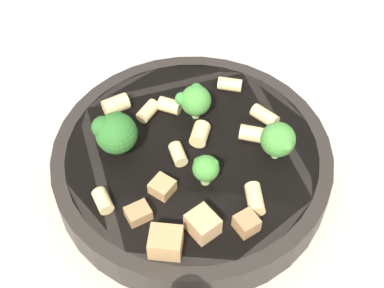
{
  "coord_description": "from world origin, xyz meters",
  "views": [
    {
      "loc": [
        0.03,
        -0.32,
        0.44
      ],
      "look_at": [
        0.0,
        0.0,
        0.05
      ],
      "focal_mm": 50.0,
      "sensor_mm": 36.0,
      "label": 1
    }
  ],
  "objects_px": {
    "broccoli_floret_3": "(193,100)",
    "rigatoni_5": "(265,116)",
    "broccoli_floret_2": "(115,131)",
    "rigatoni_3": "(103,201)",
    "chicken_chunk_3": "(246,223)",
    "rigatoni_2": "(116,105)",
    "rigatoni_7": "(255,199)",
    "broccoli_floret_0": "(279,142)",
    "rigatoni_6": "(252,134)",
    "rigatoni_9": "(170,106)",
    "rigatoni_1": "(178,154)",
    "rigatoni_0": "(230,84)",
    "rigatoni_4": "(200,134)",
    "chicken_chunk_1": "(162,187)",
    "chicken_chunk_2": "(203,224)",
    "chicken_chunk_0": "(166,242)",
    "rigatoni_8": "(148,111)",
    "broccoli_floret_1": "(206,168)",
    "chicken_chunk_4": "(138,213)",
    "pasta_bowl": "(192,160)"
  },
  "relations": [
    {
      "from": "broccoli_floret_0",
      "to": "rigatoni_4",
      "type": "height_order",
      "value": "broccoli_floret_0"
    },
    {
      "from": "chicken_chunk_2",
      "to": "chicken_chunk_3",
      "type": "height_order",
      "value": "chicken_chunk_2"
    },
    {
      "from": "rigatoni_5",
      "to": "chicken_chunk_4",
      "type": "relative_size",
      "value": 1.34
    },
    {
      "from": "rigatoni_5",
      "to": "rigatoni_9",
      "type": "height_order",
      "value": "rigatoni_9"
    },
    {
      "from": "broccoli_floret_1",
      "to": "rigatoni_8",
      "type": "bearing_deg",
      "value": 129.59
    },
    {
      "from": "rigatoni_8",
      "to": "chicken_chunk_0",
      "type": "height_order",
      "value": "chicken_chunk_0"
    },
    {
      "from": "rigatoni_4",
      "to": "chicken_chunk_2",
      "type": "xyz_separation_m",
      "value": [
        0.01,
        -0.1,
        0.0
      ]
    },
    {
      "from": "pasta_bowl",
      "to": "broccoli_floret_0",
      "type": "xyz_separation_m",
      "value": [
        0.08,
        -0.0,
        0.04
      ]
    },
    {
      "from": "chicken_chunk_2",
      "to": "rigatoni_8",
      "type": "bearing_deg",
      "value": 116.69
    },
    {
      "from": "broccoli_floret_3",
      "to": "chicken_chunk_3",
      "type": "distance_m",
      "value": 0.14
    },
    {
      "from": "broccoli_floret_2",
      "to": "chicken_chunk_3",
      "type": "distance_m",
      "value": 0.15
    },
    {
      "from": "rigatoni_9",
      "to": "chicken_chunk_0",
      "type": "relative_size",
      "value": 0.82
    },
    {
      "from": "broccoli_floret_3",
      "to": "rigatoni_5",
      "type": "height_order",
      "value": "broccoli_floret_3"
    },
    {
      "from": "rigatoni_8",
      "to": "rigatoni_9",
      "type": "xyz_separation_m",
      "value": [
        0.02,
        0.01,
        0.0
      ]
    },
    {
      "from": "broccoli_floret_2",
      "to": "chicken_chunk_0",
      "type": "height_order",
      "value": "broccoli_floret_2"
    },
    {
      "from": "broccoli_floret_1",
      "to": "rigatoni_6",
      "type": "xyz_separation_m",
      "value": [
        0.04,
        0.06,
        -0.01
      ]
    },
    {
      "from": "chicken_chunk_0",
      "to": "broccoli_floret_0",
      "type": "bearing_deg",
      "value": 48.07
    },
    {
      "from": "broccoli_floret_0",
      "to": "rigatoni_0",
      "type": "bearing_deg",
      "value": 117.84
    },
    {
      "from": "rigatoni_1",
      "to": "rigatoni_7",
      "type": "distance_m",
      "value": 0.09
    },
    {
      "from": "rigatoni_8",
      "to": "chicken_chunk_4",
      "type": "xyz_separation_m",
      "value": [
        0.01,
        -0.12,
        -0.0
      ]
    },
    {
      "from": "rigatoni_1",
      "to": "chicken_chunk_0",
      "type": "distance_m",
      "value": 0.1
    },
    {
      "from": "rigatoni_7",
      "to": "chicken_chunk_1",
      "type": "bearing_deg",
      "value": 175.33
    },
    {
      "from": "rigatoni_9",
      "to": "rigatoni_6",
      "type": "bearing_deg",
      "value": -20.2
    },
    {
      "from": "broccoli_floret_3",
      "to": "chicken_chunk_3",
      "type": "relative_size",
      "value": 2.09
    },
    {
      "from": "rigatoni_4",
      "to": "chicken_chunk_2",
      "type": "relative_size",
      "value": 0.89
    },
    {
      "from": "rigatoni_7",
      "to": "chicken_chunk_1",
      "type": "height_order",
      "value": "rigatoni_7"
    },
    {
      "from": "rigatoni_1",
      "to": "chicken_chunk_4",
      "type": "bearing_deg",
      "value": -112.62
    },
    {
      "from": "chicken_chunk_0",
      "to": "chicken_chunk_2",
      "type": "xyz_separation_m",
      "value": [
        0.03,
        0.02,
        -0.0
      ]
    },
    {
      "from": "rigatoni_2",
      "to": "rigatoni_3",
      "type": "bearing_deg",
      "value": -85.96
    },
    {
      "from": "rigatoni_6",
      "to": "chicken_chunk_3",
      "type": "relative_size",
      "value": 1.31
    },
    {
      "from": "broccoli_floret_0",
      "to": "rigatoni_0",
      "type": "height_order",
      "value": "broccoli_floret_0"
    },
    {
      "from": "rigatoni_1",
      "to": "rigatoni_4",
      "type": "xyz_separation_m",
      "value": [
        0.02,
        0.03,
        0.0
      ]
    },
    {
      "from": "broccoli_floret_2",
      "to": "rigatoni_3",
      "type": "bearing_deg",
      "value": -91.67
    },
    {
      "from": "broccoli_floret_2",
      "to": "rigatoni_5",
      "type": "distance_m",
      "value": 0.15
    },
    {
      "from": "rigatoni_5",
      "to": "chicken_chunk_3",
      "type": "distance_m",
      "value": 0.13
    },
    {
      "from": "rigatoni_3",
      "to": "chicken_chunk_4",
      "type": "relative_size",
      "value": 1.07
    },
    {
      "from": "broccoli_floret_0",
      "to": "broccoli_floret_3",
      "type": "height_order",
      "value": "broccoli_floret_0"
    },
    {
      "from": "rigatoni_5",
      "to": "rigatoni_6",
      "type": "height_order",
      "value": "rigatoni_6"
    },
    {
      "from": "rigatoni_9",
      "to": "broccoli_floret_2",
      "type": "bearing_deg",
      "value": -128.74
    },
    {
      "from": "chicken_chunk_1",
      "to": "rigatoni_0",
      "type": "bearing_deg",
      "value": 67.65
    },
    {
      "from": "broccoli_floret_2",
      "to": "rigatoni_4",
      "type": "height_order",
      "value": "broccoli_floret_2"
    },
    {
      "from": "rigatoni_5",
      "to": "broccoli_floret_0",
      "type": "bearing_deg",
      "value": -77.07
    },
    {
      "from": "chicken_chunk_3",
      "to": "rigatoni_2",
      "type": "bearing_deg",
      "value": 136.55
    },
    {
      "from": "rigatoni_5",
      "to": "rigatoni_9",
      "type": "xyz_separation_m",
      "value": [
        -0.1,
        0.01,
        0.0
      ]
    },
    {
      "from": "broccoli_floret_0",
      "to": "rigatoni_0",
      "type": "relative_size",
      "value": 1.64
    },
    {
      "from": "rigatoni_2",
      "to": "rigatoni_7",
      "type": "relative_size",
      "value": 0.9
    },
    {
      "from": "rigatoni_8",
      "to": "rigatoni_9",
      "type": "relative_size",
      "value": 1.04
    },
    {
      "from": "broccoli_floret_0",
      "to": "chicken_chunk_0",
      "type": "relative_size",
      "value": 1.51
    },
    {
      "from": "rigatoni_3",
      "to": "rigatoni_9",
      "type": "relative_size",
      "value": 0.99
    },
    {
      "from": "chicken_chunk_3",
      "to": "chicken_chunk_0",
      "type": "bearing_deg",
      "value": -159.19
    }
  ]
}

